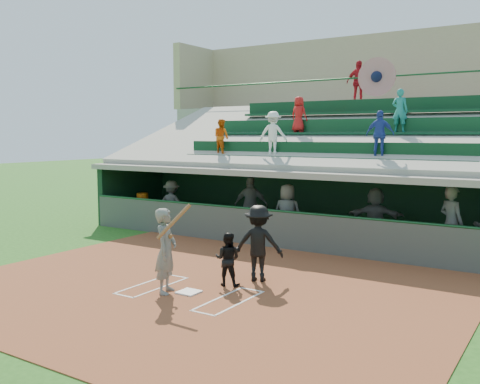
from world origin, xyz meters
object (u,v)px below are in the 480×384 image
Objects in this scene: batter_at_plate at (166,250)px; white_table at (142,214)px; home_plate at (189,292)px; catcher at (228,259)px; water_cooler at (143,199)px.

batter_at_plate reaches higher than white_table.
home_plate is 0.36× the size of catcher.
home_plate is 1.00× the size of water_cooler.
white_table is at bearing 138.78° from home_plate.
batter_at_plate is 9.09m from water_cooler.
batter_at_plate reaches higher than catcher.
water_cooler is (-7.30, 5.19, 0.35)m from catcher.
home_plate is at bearing -41.39° from water_cooler.
catcher reaches higher than water_cooler.
catcher reaches higher than white_table.
catcher is 8.96m from water_cooler.
batter_at_plate is 2.42× the size of white_table.
white_table is 0.57m from water_cooler.
batter_at_plate is at bearing -149.19° from home_plate.
batter_at_plate reaches higher than water_cooler.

